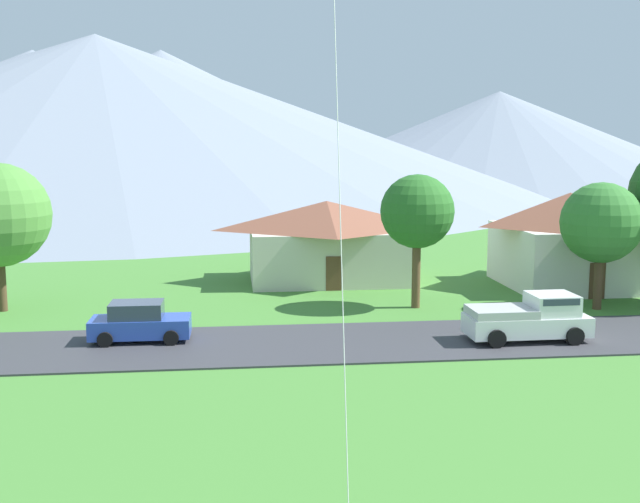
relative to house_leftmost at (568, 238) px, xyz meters
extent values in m
cube|color=#38383D|center=(-16.38, -11.31, -2.84)|extent=(160.00, 6.51, 0.08)
cone|color=gray|center=(33.84, 107.84, 6.29)|extent=(89.53, 89.53, 18.34)
cone|color=gray|center=(-61.70, 131.06, 11.02)|extent=(126.93, 126.93, 27.79)
cone|color=gray|center=(-34.74, 131.87, 11.24)|extent=(117.82, 117.82, 28.24)
cone|color=gray|center=(-40.36, 81.99, 9.57)|extent=(139.75, 139.75, 24.89)
cube|color=silver|center=(0.00, 0.00, -1.09)|extent=(7.22, 7.57, 3.58)
pyramid|color=brown|center=(0.00, 0.00, 1.69)|extent=(7.79, 8.18, 1.97)
cube|color=brown|center=(0.00, -3.80, -1.88)|extent=(0.90, 0.06, 2.00)
cube|color=beige|center=(-13.95, 3.44, -1.29)|extent=(9.26, 6.55, 3.18)
pyramid|color=brown|center=(-13.95, 3.44, 1.18)|extent=(10.00, 7.07, 1.75)
cube|color=brown|center=(-13.95, 0.14, -1.88)|extent=(0.90, 0.06, 2.00)
cylinder|color=#4C3823|center=(-1.16, -6.21, -1.41)|extent=(0.44, 0.44, 2.93)
sphere|color=#33752D|center=(-1.16, -6.21, 1.59)|extent=(4.09, 4.09, 4.09)
cylinder|color=brown|center=(-10.32, -4.76, -1.09)|extent=(0.44, 0.44, 3.58)
sphere|color=#286623|center=(-10.32, -4.76, 2.12)|extent=(3.78, 3.78, 3.78)
cylinder|color=#4C3823|center=(-31.32, -3.18, -1.41)|extent=(0.44, 0.44, 2.94)
cube|color=#2847A8|center=(-23.65, -10.19, -2.20)|extent=(4.21, 1.83, 0.80)
cube|color=#2D3847|center=(-23.80, -10.19, -1.46)|extent=(2.21, 1.60, 0.68)
cylinder|color=black|center=(-22.29, -9.28, -2.48)|extent=(0.64, 0.25, 0.64)
cylinder|color=black|center=(-22.31, -11.12, -2.48)|extent=(0.64, 0.25, 0.64)
cylinder|color=black|center=(-24.99, -9.26, -2.48)|extent=(0.64, 0.25, 0.64)
cylinder|color=black|center=(-25.01, -11.10, -2.48)|extent=(0.64, 0.25, 0.64)
cube|color=white|center=(-7.22, -12.01, -2.12)|extent=(5.22, 2.06, 0.84)
cube|color=white|center=(-6.12, -12.00, -1.25)|extent=(1.92, 1.86, 0.90)
cube|color=#2D3847|center=(-6.12, -12.00, -0.98)|extent=(1.64, 1.90, 0.28)
cube|color=#B7B7B7|center=(-8.37, -12.03, -1.52)|extent=(2.72, 1.99, 0.36)
cylinder|color=black|center=(-5.54, -10.97, -2.42)|extent=(0.76, 0.29, 0.76)
cylinder|color=black|center=(-5.51, -13.01, -2.42)|extent=(0.76, 0.29, 0.76)
cylinder|color=black|center=(-8.94, -11.01, -2.42)|extent=(0.76, 0.29, 0.76)
cylinder|color=black|center=(-8.91, -13.05, -2.42)|extent=(0.76, 0.29, 0.76)
cylinder|color=silver|center=(-17.57, -27.80, 4.97)|extent=(0.26, 4.61, 12.59)
camera|label=1|loc=(-19.68, -42.75, 5.69)|focal=42.97mm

